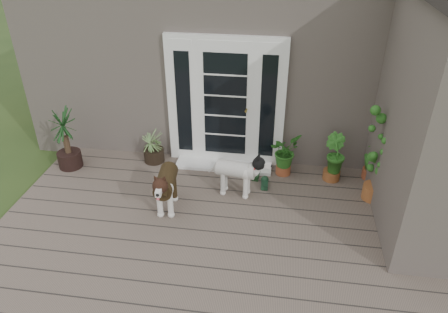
# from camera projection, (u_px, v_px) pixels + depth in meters

# --- Properties ---
(deck) EXTENTS (6.20, 4.60, 0.12)m
(deck) POSITION_uv_depth(u_px,v_px,m) (216.00, 253.00, 5.41)
(deck) COLOR #6B5B4C
(deck) RESTS_ON ground
(house_main) EXTENTS (7.40, 4.00, 3.10)m
(house_main) POSITION_uv_depth(u_px,v_px,m) (251.00, 45.00, 8.26)
(house_main) COLOR #665E54
(house_main) RESTS_ON ground
(door_unit) EXTENTS (1.90, 0.14, 2.15)m
(door_unit) POSITION_uv_depth(u_px,v_px,m) (226.00, 103.00, 6.72)
(door_unit) COLOR white
(door_unit) RESTS_ON deck
(door_step) EXTENTS (1.60, 0.40, 0.05)m
(door_step) POSITION_uv_depth(u_px,v_px,m) (224.00, 165.00, 7.09)
(door_step) COLOR white
(door_step) RESTS_ON deck
(brindle_dog) EXTENTS (0.44, 0.86, 0.69)m
(brindle_dog) POSITION_uv_depth(u_px,v_px,m) (167.00, 188.00, 5.94)
(brindle_dog) COLOR #372814
(brindle_dog) RESTS_ON deck
(white_dog) EXTENTS (0.80, 0.42, 0.64)m
(white_dog) POSITION_uv_depth(u_px,v_px,m) (236.00, 176.00, 6.26)
(white_dog) COLOR white
(white_dog) RESTS_ON deck
(spider_plant) EXTENTS (0.58, 0.58, 0.61)m
(spider_plant) POSITION_uv_depth(u_px,v_px,m) (153.00, 145.00, 7.10)
(spider_plant) COLOR #86935A
(spider_plant) RESTS_ON deck
(yucca) EXTENTS (0.88, 0.88, 1.07)m
(yucca) POSITION_uv_depth(u_px,v_px,m) (65.00, 138.00, 6.83)
(yucca) COLOR black
(yucca) RESTS_ON deck
(herb_a) EXTENTS (0.65, 0.65, 0.62)m
(herb_a) POSITION_uv_depth(u_px,v_px,m) (284.00, 157.00, 6.75)
(herb_a) COLOR #1A4C15
(herb_a) RESTS_ON deck
(herb_b) EXTENTS (0.54, 0.54, 0.57)m
(herb_b) POSITION_uv_depth(u_px,v_px,m) (333.00, 164.00, 6.62)
(herb_b) COLOR #1B5919
(herb_b) RESTS_ON deck
(herb_c) EXTENTS (0.47, 0.47, 0.60)m
(herb_c) POSITION_uv_depth(u_px,v_px,m) (374.00, 162.00, 6.64)
(herb_c) COLOR #18541C
(herb_c) RESTS_ON deck
(sapling) EXTENTS (0.65, 0.65, 1.65)m
(sapling) POSITION_uv_depth(u_px,v_px,m) (382.00, 151.00, 5.90)
(sapling) COLOR #1B4F16
(sapling) RESTS_ON deck
(clog_left) EXTENTS (0.16, 0.32, 0.09)m
(clog_left) POSITION_uv_depth(u_px,v_px,m) (265.00, 183.00, 6.58)
(clog_left) COLOR #14321E
(clog_left) RESTS_ON deck
(clog_right) EXTENTS (0.15, 0.30, 0.09)m
(clog_right) POSITION_uv_depth(u_px,v_px,m) (256.00, 175.00, 6.79)
(clog_right) COLOR #153418
(clog_right) RESTS_ON deck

